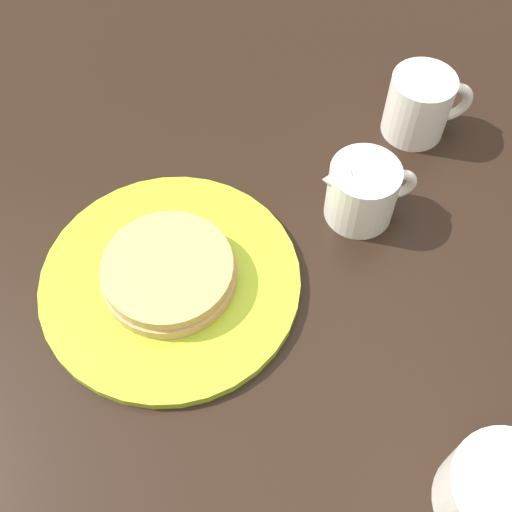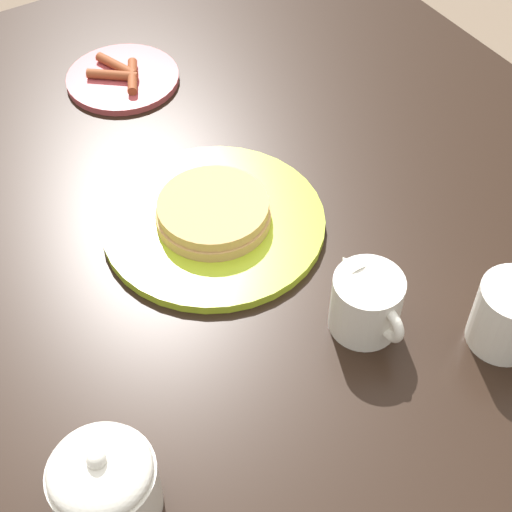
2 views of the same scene
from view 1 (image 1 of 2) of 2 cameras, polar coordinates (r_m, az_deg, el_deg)
ground_plane at (r=1.38m, az=-2.17°, el=-16.98°), size 8.00×8.00×0.00m
dining_table at (r=0.79m, az=-3.65°, el=-4.83°), size 1.32×1.09×0.73m
pancake_plate at (r=0.68m, az=-7.70°, el=-1.95°), size 0.28×0.28×0.04m
coffee_mug at (r=0.82m, az=14.40°, el=12.90°), size 0.11×0.08×0.08m
creamer_pitcher at (r=0.72m, az=9.34°, el=5.71°), size 0.11×0.08×0.08m
sugar_bowl at (r=0.60m, az=21.20°, el=-18.99°), size 0.10×0.10×0.10m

